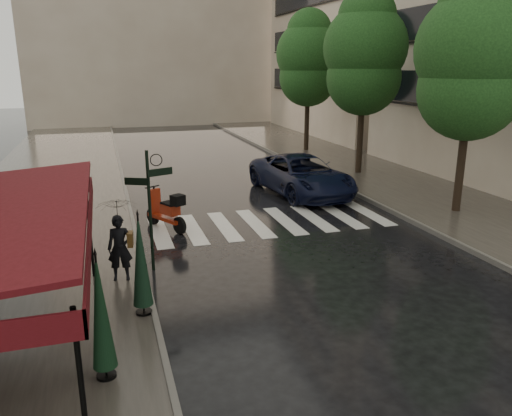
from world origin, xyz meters
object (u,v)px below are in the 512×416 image
parasol_front (101,312)px  parasol_back (141,260)px  parked_car (301,175)px  scooter (167,211)px  pedestrian_with_umbrella (117,215)px

parasol_front → parasol_back: parasol_front is taller
parked_car → parasol_front: bearing=-132.2°
parasol_front → scooter: bearing=75.6°
parasol_front → parasol_back: size_ratio=1.01×
parked_car → parasol_front: 13.50m
pedestrian_with_umbrella → parasol_back: (0.35, -1.90, -0.43)m
pedestrian_with_umbrella → parked_car: bearing=50.3°
parked_car → scooter: bearing=-158.4°
scooter → parasol_back: size_ratio=0.82×
pedestrian_with_umbrella → parasol_front: bearing=-89.1°
parasol_front → parasol_back: (0.78, 2.07, -0.01)m
pedestrian_with_umbrella → scooter: 4.31m
pedestrian_with_umbrella → parked_car: (7.44, 6.98, -0.95)m
parasol_back → parasol_front: bearing=-110.8°
scooter → parked_car: size_ratio=0.32×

